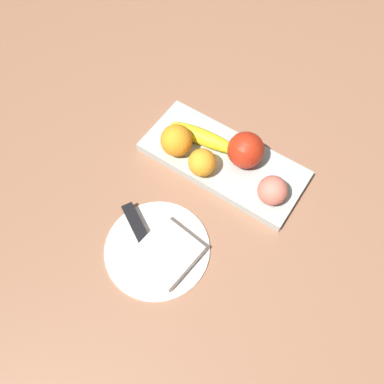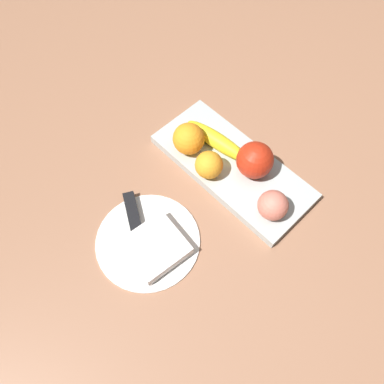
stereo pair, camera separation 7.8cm
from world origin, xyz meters
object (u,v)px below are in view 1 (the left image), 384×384
object	(u,v)px
fruit_tray	(223,161)
dinner_plate	(157,248)
knife	(138,229)
apple	(248,151)
orange_near_banana	(202,163)
peach	(273,191)
folded_napkin	(167,253)
banana	(204,138)
orange_near_apple	(177,140)

from	to	relation	value
fruit_tray	dinner_plate	distance (m)	0.25
knife	fruit_tray	bearing A→B (deg)	105.37
fruit_tray	apple	distance (m)	0.07
orange_near_banana	peach	distance (m)	0.16
orange_near_banana	folded_napkin	size ratio (longest dim) A/B	0.56
apple	banana	world-z (taller)	apple
fruit_tray	dinner_plate	xyz separation A→B (m)	(0.00, -0.25, -0.01)
peach	fruit_tray	bearing A→B (deg)	167.17
folded_napkin	knife	size ratio (longest dim) A/B	0.64
peach	apple	bearing A→B (deg)	150.64
orange_near_apple	peach	world-z (taller)	orange_near_apple
banana	folded_napkin	xyz separation A→B (m)	(0.09, -0.26, -0.02)
peach	folded_napkin	world-z (taller)	peach
fruit_tray	folded_napkin	distance (m)	0.25
dinner_plate	orange_near_apple	bearing A→B (deg)	115.15
peach	knife	bearing A→B (deg)	-132.01
orange_near_apple	knife	distance (m)	0.21
banana	knife	size ratio (longest dim) A/B	1.00
fruit_tray	peach	distance (m)	0.14
apple	peach	world-z (taller)	apple
fruit_tray	orange_near_apple	distance (m)	0.12
knife	orange_near_banana	bearing A→B (deg)	108.32
apple	orange_near_banana	world-z (taller)	apple
banana	folded_napkin	bearing A→B (deg)	101.80
banana	orange_near_banana	world-z (taller)	orange_near_banana
banana	orange_near_banana	xyz separation A→B (m)	(0.04, -0.07, 0.01)
fruit_tray	apple	size ratio (longest dim) A/B	4.64
orange_near_apple	apple	bearing A→B (deg)	22.45
fruit_tray	orange_near_banana	bearing A→B (deg)	-112.35
banana	dinner_plate	bearing A→B (deg)	96.39
fruit_tray	orange_near_apple	xyz separation A→B (m)	(-0.10, -0.04, 0.05)
folded_napkin	dinner_plate	bearing A→B (deg)	180.00
peach	banana	bearing A→B (deg)	167.91
orange_near_apple	orange_near_banana	size ratio (longest dim) A/B	1.17
banana	orange_near_apple	xyz separation A→B (m)	(-0.04, -0.05, 0.02)
banana	orange_near_apple	bearing A→B (deg)	46.28
folded_napkin	orange_near_apple	bearing A→B (deg)	120.80
fruit_tray	knife	size ratio (longest dim) A/B	2.19
orange_near_apple	folded_napkin	xyz separation A→B (m)	(0.13, -0.21, -0.04)
apple	peach	size ratio (longest dim) A/B	1.28
peach	knife	world-z (taller)	peach
dinner_plate	folded_napkin	world-z (taller)	folded_napkin
banana	orange_near_banana	size ratio (longest dim) A/B	2.79
fruit_tray	knife	bearing A→B (deg)	-102.77
orange_near_banana	knife	size ratio (longest dim) A/B	0.36
knife	peach	bearing A→B (deg)	76.13
orange_near_apple	peach	size ratio (longest dim) A/B	1.14
orange_near_apple	dinner_plate	xyz separation A→B (m)	(0.10, -0.21, -0.05)
fruit_tray	peach	world-z (taller)	peach
orange_near_banana	fruit_tray	bearing A→B (deg)	67.65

